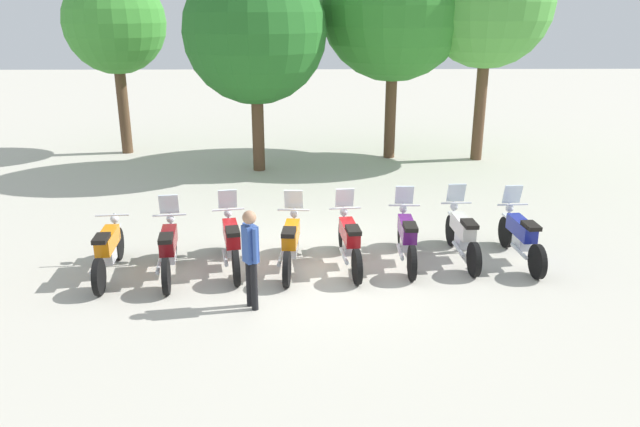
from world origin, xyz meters
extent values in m
plane|color=#BCB7A8|center=(0.00, 0.00, 0.00)|extent=(80.00, 80.00, 0.00)
cylinder|color=black|center=(-3.95, 0.43, 0.32)|extent=(0.15, 0.65, 0.64)
cylinder|color=black|center=(-3.82, -1.11, 0.32)|extent=(0.15, 0.65, 0.64)
cube|color=silver|center=(-3.95, 0.43, 0.66)|extent=(0.15, 0.37, 0.04)
cube|color=orange|center=(-3.89, -0.29, 0.67)|extent=(0.34, 0.97, 0.30)
cube|color=silver|center=(-3.88, -0.34, 0.40)|extent=(0.25, 0.42, 0.24)
cube|color=black|center=(-3.85, -0.69, 0.86)|extent=(0.28, 0.46, 0.08)
cylinder|color=silver|center=(-3.94, 0.34, 0.64)|extent=(0.07, 0.23, 0.64)
cylinder|color=silver|center=(-3.94, 0.25, 0.97)|extent=(0.62, 0.09, 0.04)
sphere|color=silver|center=(-3.95, 0.38, 0.85)|extent=(0.17, 0.17, 0.16)
cylinder|color=silver|center=(-4.02, -0.65, 0.34)|extent=(0.13, 0.70, 0.07)
cylinder|color=black|center=(-2.88, 0.42, 0.32)|extent=(0.19, 0.65, 0.64)
cylinder|color=black|center=(-2.67, -1.11, 0.32)|extent=(0.19, 0.65, 0.64)
cube|color=silver|center=(-2.88, 0.42, 0.66)|extent=(0.17, 0.37, 0.04)
cube|color=maroon|center=(-2.78, -0.29, 0.67)|extent=(0.39, 0.98, 0.30)
cube|color=silver|center=(-2.77, -0.34, 0.40)|extent=(0.27, 0.43, 0.24)
cube|color=black|center=(-2.73, -0.69, 0.86)|extent=(0.30, 0.47, 0.08)
cylinder|color=silver|center=(-2.87, 0.33, 0.64)|extent=(0.08, 0.23, 0.64)
cylinder|color=silver|center=(-2.86, 0.25, 0.97)|extent=(0.62, 0.12, 0.04)
sphere|color=silver|center=(-2.87, 0.37, 0.85)|extent=(0.18, 0.18, 0.16)
cylinder|color=silver|center=(-2.89, -0.66, 0.34)|extent=(0.17, 0.70, 0.07)
cube|color=silver|center=(-2.86, 0.30, 1.17)|extent=(0.37, 0.18, 0.39)
cylinder|color=black|center=(-1.82, 0.74, 0.32)|extent=(0.23, 0.65, 0.64)
cylinder|color=black|center=(-1.51, -0.78, 0.32)|extent=(0.23, 0.65, 0.64)
cube|color=silver|center=(-1.82, 0.74, 0.66)|extent=(0.19, 0.38, 0.04)
cube|color=red|center=(-1.68, 0.03, 0.67)|extent=(0.45, 0.98, 0.30)
cube|color=silver|center=(-1.66, -0.02, 0.40)|extent=(0.30, 0.44, 0.24)
cube|color=black|center=(-1.59, -0.36, 0.86)|extent=(0.32, 0.48, 0.08)
cylinder|color=silver|center=(-1.80, 0.65, 0.64)|extent=(0.10, 0.23, 0.64)
cylinder|color=silver|center=(-1.79, 0.56, 0.97)|extent=(0.61, 0.16, 0.04)
sphere|color=silver|center=(-1.81, 0.69, 0.85)|extent=(0.19, 0.19, 0.16)
cylinder|color=silver|center=(-1.76, -0.35, 0.34)|extent=(0.21, 0.70, 0.07)
cube|color=silver|center=(-1.80, 0.62, 1.17)|extent=(0.38, 0.20, 0.39)
cylinder|color=black|center=(-0.50, 0.70, 0.32)|extent=(0.14, 0.65, 0.64)
cylinder|color=black|center=(-0.61, -0.85, 0.32)|extent=(0.14, 0.65, 0.64)
cube|color=silver|center=(-0.50, 0.70, 0.66)|extent=(0.14, 0.37, 0.04)
cube|color=orange|center=(-0.55, -0.03, 0.67)|extent=(0.32, 0.97, 0.30)
cube|color=silver|center=(-0.55, -0.08, 0.40)|extent=(0.25, 0.41, 0.24)
cube|color=black|center=(-0.58, -0.42, 0.86)|extent=(0.27, 0.46, 0.08)
cylinder|color=silver|center=(-0.51, 0.61, 0.64)|extent=(0.07, 0.23, 0.64)
cylinder|color=silver|center=(-0.52, 0.52, 0.97)|extent=(0.62, 0.08, 0.04)
sphere|color=silver|center=(-0.51, 0.65, 0.85)|extent=(0.17, 0.17, 0.16)
cylinder|color=silver|center=(-0.73, -0.36, 0.34)|extent=(0.12, 0.70, 0.07)
cube|color=silver|center=(-0.51, 0.58, 1.17)|extent=(0.37, 0.16, 0.39)
cylinder|color=black|center=(0.47, 0.79, 0.32)|extent=(0.17, 0.65, 0.64)
cylinder|color=black|center=(0.64, -0.75, 0.32)|extent=(0.17, 0.65, 0.64)
cube|color=silver|center=(0.47, 0.79, 0.66)|extent=(0.16, 0.37, 0.04)
cube|color=red|center=(0.55, 0.07, 0.67)|extent=(0.36, 0.97, 0.30)
cube|color=silver|center=(0.55, 0.02, 0.40)|extent=(0.26, 0.42, 0.24)
cube|color=black|center=(0.59, -0.33, 0.86)|extent=(0.29, 0.46, 0.08)
cylinder|color=silver|center=(0.48, 0.70, 0.64)|extent=(0.07, 0.23, 0.64)
cylinder|color=silver|center=(0.49, 0.61, 0.97)|extent=(0.62, 0.10, 0.04)
sphere|color=silver|center=(0.48, 0.74, 0.85)|extent=(0.18, 0.18, 0.16)
cylinder|color=silver|center=(0.43, -0.30, 0.34)|extent=(0.14, 0.70, 0.07)
cube|color=silver|center=(0.48, 0.67, 1.17)|extent=(0.37, 0.17, 0.39)
cylinder|color=black|center=(1.68, 0.95, 0.32)|extent=(0.12, 0.64, 0.64)
cylinder|color=black|center=(1.65, -0.60, 0.32)|extent=(0.12, 0.64, 0.64)
cube|color=silver|center=(1.68, 0.95, 0.66)|extent=(0.13, 0.36, 0.04)
cube|color=#59196B|center=(1.67, 0.23, 0.67)|extent=(0.28, 0.96, 0.30)
cube|color=silver|center=(1.66, 0.18, 0.40)|extent=(0.23, 0.41, 0.24)
cube|color=black|center=(1.66, -0.17, 0.86)|extent=(0.25, 0.45, 0.08)
cylinder|color=silver|center=(1.68, 0.86, 0.64)|extent=(0.06, 0.23, 0.64)
cylinder|color=silver|center=(1.68, 0.77, 0.97)|extent=(0.62, 0.05, 0.04)
sphere|color=silver|center=(1.68, 0.90, 0.85)|extent=(0.16, 0.16, 0.16)
cylinder|color=silver|center=(1.50, -0.12, 0.34)|extent=(0.09, 0.70, 0.07)
cube|color=silver|center=(1.68, 0.83, 1.17)|extent=(0.36, 0.14, 0.39)
cylinder|color=black|center=(2.74, 1.09, 0.32)|extent=(0.13, 0.64, 0.64)
cylinder|color=black|center=(2.81, -0.46, 0.32)|extent=(0.13, 0.64, 0.64)
cube|color=silver|center=(2.74, 1.09, 0.66)|extent=(0.14, 0.36, 0.04)
cube|color=silver|center=(2.77, 0.36, 0.67)|extent=(0.30, 0.96, 0.30)
cube|color=silver|center=(2.77, 0.31, 0.40)|extent=(0.24, 0.41, 0.24)
cube|color=black|center=(2.79, -0.04, 0.86)|extent=(0.26, 0.45, 0.08)
cylinder|color=silver|center=(2.75, 1.00, 0.64)|extent=(0.06, 0.23, 0.64)
cylinder|color=silver|center=(2.75, 0.91, 0.97)|extent=(0.62, 0.06, 0.04)
sphere|color=silver|center=(2.74, 1.04, 0.85)|extent=(0.17, 0.17, 0.16)
cylinder|color=silver|center=(2.63, 0.01, 0.34)|extent=(0.10, 0.70, 0.07)
cube|color=silver|center=(2.75, 0.97, 1.17)|extent=(0.37, 0.15, 0.39)
cylinder|color=black|center=(3.84, 0.97, 0.32)|extent=(0.14, 0.64, 0.64)
cylinder|color=black|center=(3.93, -0.58, 0.32)|extent=(0.14, 0.64, 0.64)
cube|color=silver|center=(3.84, 0.97, 0.66)|extent=(0.14, 0.37, 0.04)
cube|color=navy|center=(3.88, 0.24, 0.67)|extent=(0.32, 0.96, 0.30)
cube|color=silver|center=(3.88, 0.19, 0.40)|extent=(0.24, 0.41, 0.24)
cube|color=black|center=(3.91, -0.16, 0.86)|extent=(0.27, 0.45, 0.08)
cylinder|color=silver|center=(3.84, 0.88, 0.64)|extent=(0.06, 0.23, 0.64)
cylinder|color=silver|center=(3.85, 0.79, 0.97)|extent=(0.62, 0.07, 0.04)
sphere|color=silver|center=(3.84, 0.92, 0.85)|extent=(0.17, 0.17, 0.16)
cylinder|color=silver|center=(3.74, -0.12, 0.34)|extent=(0.11, 0.70, 0.07)
cube|color=silver|center=(3.84, 0.85, 1.17)|extent=(0.37, 0.15, 0.39)
cylinder|color=black|center=(-1.19, -1.59, 0.41)|extent=(0.15, 0.15, 0.82)
cylinder|color=black|center=(-1.10, -1.73, 0.41)|extent=(0.15, 0.15, 0.82)
cube|color=#33519E|center=(-1.15, -1.66, 1.12)|extent=(0.29, 0.29, 0.61)
cylinder|color=#33519E|center=(-1.23, -1.53, 1.14)|extent=(0.11, 0.11, 0.58)
cylinder|color=#33519E|center=(-1.06, -1.79, 1.14)|extent=(0.11, 0.11, 0.58)
sphere|color=#A87A5B|center=(-1.15, -1.66, 1.57)|extent=(0.31, 0.31, 0.22)
cylinder|color=brown|center=(-6.44, 9.83, 1.56)|extent=(0.36, 0.36, 3.12)
sphere|color=#3D8E33|center=(-6.44, 9.83, 4.25)|extent=(3.25, 3.25, 3.25)
cylinder|color=brown|center=(-1.74, 7.39, 1.31)|extent=(0.36, 0.36, 2.62)
sphere|color=#236623|center=(-1.74, 7.39, 4.06)|extent=(4.11, 4.11, 4.11)
cylinder|color=brown|center=(2.43, 9.01, 1.58)|extent=(0.36, 0.36, 3.16)
sphere|color=#2D7A28|center=(2.43, 9.01, 4.77)|extent=(4.61, 4.61, 4.61)
cylinder|color=brown|center=(5.24, 8.67, 1.74)|extent=(0.36, 0.36, 3.48)
sphere|color=#4C9E3D|center=(5.24, 8.67, 4.85)|extent=(3.92, 3.92, 3.92)
camera|label=1|loc=(-0.19, -10.68, 4.67)|focal=34.13mm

